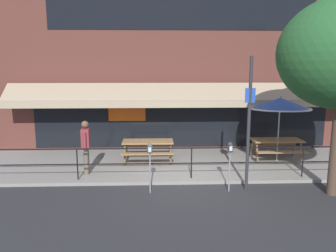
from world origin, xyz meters
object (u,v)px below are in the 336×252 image
at_px(parking_meter_near, 150,153).
at_px(patio_umbrella_centre, 280,104).
at_px(picnic_table_left, 148,145).
at_px(street_sign_pole, 249,123).
at_px(pedestrian_walking, 86,144).
at_px(parking_meter_far, 230,152).
at_px(picnic_table_centre, 276,144).

bearing_deg(parking_meter_near, patio_umbrella_centre, 30.59).
xyz_separation_m(picnic_table_left, street_sign_pole, (2.87, -2.62, 1.23)).
bearing_deg(street_sign_pole, patio_umbrella_centre, 54.36).
height_order(pedestrian_walking, parking_meter_near, pedestrian_walking).
bearing_deg(street_sign_pole, picnic_table_left, 137.55).
xyz_separation_m(picnic_table_left, parking_meter_near, (0.12, -2.77, 0.44)).
xyz_separation_m(parking_meter_near, street_sign_pole, (2.74, 0.15, 0.78)).
distance_m(pedestrian_walking, street_sign_pole, 5.04).
bearing_deg(street_sign_pole, parking_meter_far, -167.04).
relative_size(picnic_table_left, pedestrian_walking, 1.05).
bearing_deg(picnic_table_left, patio_umbrella_centre, -0.80).
xyz_separation_m(patio_umbrella_centre, pedestrian_walking, (-6.62, -1.25, -1.12)).
distance_m(picnic_table_left, pedestrian_walking, 2.35).
xyz_separation_m(patio_umbrella_centre, parking_meter_near, (-4.58, -2.71, -1.03)).
xyz_separation_m(picnic_table_centre, parking_meter_far, (-2.36, -2.79, 0.44)).
height_order(picnic_table_centre, parking_meter_near, parking_meter_near).
relative_size(picnic_table_left, parking_meter_near, 1.27).
relative_size(parking_meter_far, street_sign_pole, 0.38).
xyz_separation_m(picnic_table_left, patio_umbrella_centre, (4.70, -0.07, 1.47)).
relative_size(picnic_table_centre, patio_umbrella_centre, 0.76).
bearing_deg(parking_meter_far, patio_umbrella_centre, 48.63).
distance_m(parking_meter_near, street_sign_pole, 2.86).
bearing_deg(picnic_table_centre, parking_meter_near, -148.35).
bearing_deg(parking_meter_far, parking_meter_near, -179.25).
bearing_deg(pedestrian_walking, picnic_table_left, 34.27).
bearing_deg(picnic_table_left, parking_meter_near, -87.49).
bearing_deg(parking_meter_near, parking_meter_far, 0.75).
xyz_separation_m(parking_meter_near, parking_meter_far, (2.22, 0.03, 0.00)).
relative_size(picnic_table_left, picnic_table_centre, 1.00).
height_order(picnic_table_left, pedestrian_walking, pedestrian_walking).
bearing_deg(patio_umbrella_centre, parking_meter_near, -149.41).
bearing_deg(street_sign_pole, parking_meter_near, -176.88).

